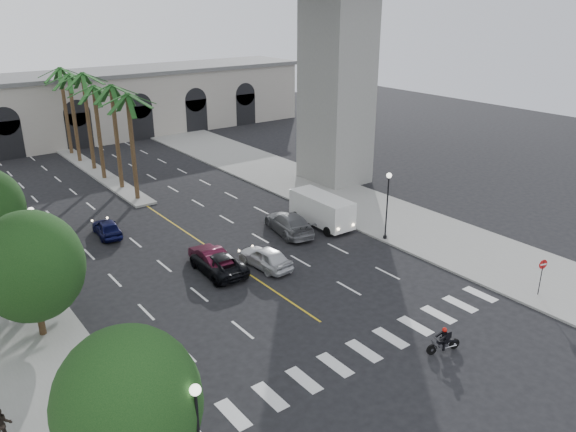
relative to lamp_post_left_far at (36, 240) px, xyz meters
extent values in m
plane|color=black|center=(11.40, -16.00, -3.22)|extent=(140.00, 140.00, 0.00)
cube|color=gray|center=(26.40, -1.00, -3.15)|extent=(8.00, 100.00, 0.15)
cube|color=gray|center=(11.40, 22.00, -3.12)|extent=(2.00, 24.00, 0.20)
cube|color=#BAB3A7|center=(11.40, 39.00, 0.78)|extent=(70.00, 10.00, 8.00)
cube|color=slate|center=(11.40, 39.00, 5.03)|extent=(71.00, 10.50, 0.50)
cube|color=gray|center=(29.90, 6.00, 7.18)|extent=(5.00, 6.00, 20.80)
cylinder|color=#47331E|center=(11.40, 12.00, 1.53)|extent=(0.40, 0.40, 9.50)
cylinder|color=#47331E|center=(11.50, 16.00, 1.68)|extent=(0.40, 0.40, 9.80)
cylinder|color=#47331E|center=(11.20, 20.00, 1.43)|extent=(0.40, 0.40, 9.30)
cylinder|color=#47331E|center=(11.55, 24.00, 1.83)|extent=(0.40, 0.40, 10.10)
cylinder|color=#47331E|center=(11.30, 28.00, 1.58)|extent=(0.40, 0.40, 9.60)
cylinder|color=#47331E|center=(11.60, 32.00, 1.73)|extent=(0.40, 0.40, 9.90)
ellipsoid|color=black|center=(-1.60, -19.00, 0.81)|extent=(5.20, 5.20, 5.72)
cylinder|color=#382616|center=(-1.60, -6.00, -2.00)|extent=(0.36, 0.36, 2.45)
ellipsoid|color=black|center=(-1.60, -6.00, 0.99)|extent=(5.44, 5.44, 5.98)
sphere|color=white|center=(0.00, -21.00, 1.93)|extent=(0.40, 0.40, 0.40)
cylinder|color=black|center=(0.00, 0.00, -3.04)|extent=(0.28, 0.28, 0.36)
cylinder|color=black|center=(0.00, 0.00, -0.62)|extent=(0.11, 0.11, 5.00)
sphere|color=white|center=(0.00, 0.00, 1.93)|extent=(0.40, 0.40, 0.40)
cylinder|color=black|center=(22.80, -8.00, -3.04)|extent=(0.28, 0.28, 0.36)
cylinder|color=black|center=(22.80, -8.00, -0.62)|extent=(0.11, 0.11, 5.00)
sphere|color=white|center=(22.80, -8.00, 1.93)|extent=(0.40, 0.40, 0.40)
cylinder|color=black|center=(0.10, -18.50, -1.47)|extent=(0.10, 0.10, 3.50)
cube|color=black|center=(0.10, -18.50, 0.03)|extent=(0.25, 0.18, 0.80)
cylinder|color=black|center=(0.10, -14.50, -1.47)|extent=(0.10, 0.10, 3.50)
cube|color=black|center=(0.10, -14.50, 0.03)|extent=(0.25, 0.18, 0.80)
cylinder|color=black|center=(13.96, -19.81, -2.93)|extent=(0.59, 0.25, 0.59)
cylinder|color=black|center=(15.32, -20.19, -2.93)|extent=(0.59, 0.25, 0.59)
cube|color=silver|center=(14.69, -20.01, -2.85)|extent=(0.45, 0.37, 0.25)
cube|color=black|center=(14.55, -19.97, -2.57)|extent=(0.58, 0.35, 0.20)
cube|color=black|center=(14.97, -20.09, -2.61)|extent=(0.49, 0.34, 0.12)
cylinder|color=black|center=(14.17, -19.87, -2.36)|extent=(0.17, 0.53, 0.03)
cube|color=black|center=(14.76, -20.03, -2.24)|extent=(0.34, 0.43, 0.51)
cube|color=black|center=(14.91, -20.07, -2.19)|extent=(0.21, 0.32, 0.37)
sphere|color=red|center=(14.63, -19.99, -1.91)|extent=(0.25, 0.25, 0.25)
imported|color=silver|center=(12.90, -6.33, -2.48)|extent=(2.08, 4.48, 1.48)
imported|color=#410D1E|center=(9.90, -4.05, -2.49)|extent=(1.98, 4.55, 1.46)
imported|color=black|center=(9.90, -5.06, -2.51)|extent=(2.57, 5.20, 1.42)
imported|color=slate|center=(17.84, -2.44, -2.41)|extent=(3.32, 5.92, 1.62)
imported|color=#0E1141|center=(6.21, 5.50, -2.55)|extent=(1.95, 4.08, 1.35)
cube|color=white|center=(20.90, -2.74, -1.81)|extent=(2.27, 5.91, 2.17)
cube|color=black|center=(20.85, -5.51, -1.54)|extent=(2.02, 0.31, 0.92)
cylinder|color=black|center=(19.83, -4.79, -2.84)|extent=(0.32, 0.77, 0.76)
cylinder|color=black|center=(21.90, -4.82, -2.84)|extent=(0.32, 0.77, 0.76)
cylinder|color=black|center=(19.90, -0.66, -2.84)|extent=(0.32, 0.77, 0.76)
cylinder|color=black|center=(21.97, -0.69, -2.84)|extent=(0.32, 0.77, 0.76)
imported|color=black|center=(-0.10, -12.50, -2.12)|extent=(0.78, 0.60, 1.91)
imported|color=black|center=(-5.06, -13.49, -2.22)|extent=(0.88, 0.72, 1.71)
cylinder|color=black|center=(24.00, -19.78, -1.99)|extent=(0.06, 0.06, 2.47)
cylinder|color=#B20C0D|center=(24.00, -19.78, -1.01)|extent=(0.60, 0.19, 0.62)
cube|color=silver|center=(24.00, -19.78, -1.01)|extent=(0.46, 0.14, 0.10)
camera|label=1|loc=(-6.63, -34.93, 13.91)|focal=35.00mm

